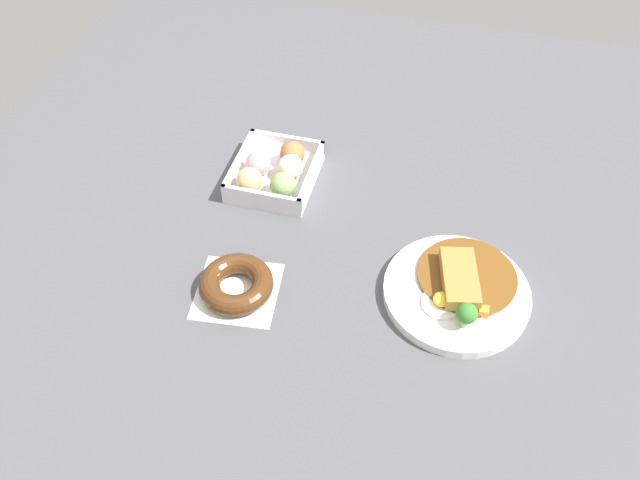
% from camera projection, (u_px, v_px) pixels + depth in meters
% --- Properties ---
extents(ground_plane, '(1.60, 1.60, 0.00)m').
position_uv_depth(ground_plane, '(360.00, 256.00, 1.09)').
color(ground_plane, '#4C4C51').
extents(curry_plate, '(0.23, 0.23, 0.06)m').
position_uv_depth(curry_plate, '(458.00, 290.00, 1.02)').
color(curry_plate, white).
rests_on(curry_plate, ground_plane).
extents(donut_box, '(0.17, 0.15, 0.06)m').
position_uv_depth(donut_box, '(275.00, 172.00, 1.19)').
color(donut_box, white).
rests_on(donut_box, ground_plane).
extents(chocolate_ring_donut, '(0.15, 0.15, 0.04)m').
position_uv_depth(chocolate_ring_donut, '(236.00, 284.00, 1.02)').
color(chocolate_ring_donut, white).
rests_on(chocolate_ring_donut, ground_plane).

